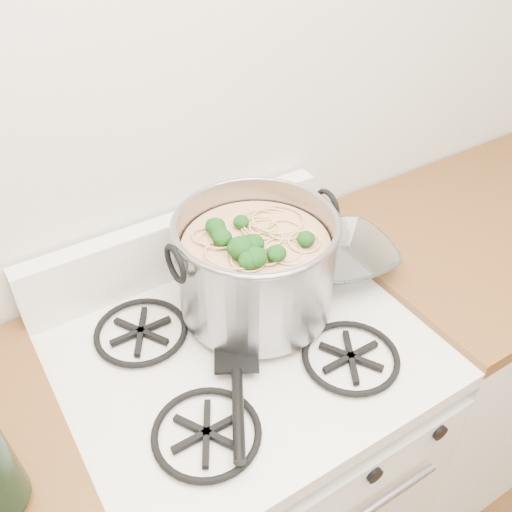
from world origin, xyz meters
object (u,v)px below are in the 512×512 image
object	(u,v)px
stock_pot	(256,266)
spatula	(236,350)
gas_range	(247,467)
glass_bowl	(342,262)

from	to	relation	value
stock_pot	spatula	size ratio (longest dim) A/B	1.22
gas_range	spatula	xyz separation A→B (m)	(-0.03, -0.02, 0.50)
stock_pot	glass_bowl	distance (m)	0.26
spatula	glass_bowl	distance (m)	0.38
stock_pot	spatula	distance (m)	0.18
stock_pot	spatula	world-z (taller)	stock_pot
gas_range	spatula	distance (m)	0.50
gas_range	stock_pot	world-z (taller)	stock_pot
spatula	glass_bowl	world-z (taller)	glass_bowl
gas_range	spatula	size ratio (longest dim) A/B	2.98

